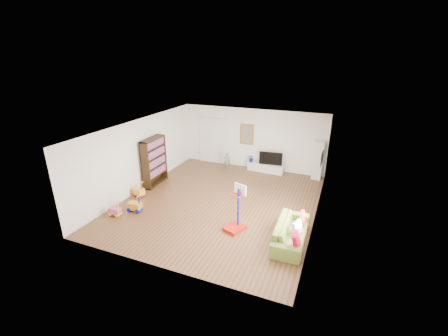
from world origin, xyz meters
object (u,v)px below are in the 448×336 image
at_px(bookshelf, 154,162).
at_px(media_console, 266,168).
at_px(basketball_hoop, 235,209).
at_px(sofa, 291,232).

bearing_deg(bookshelf, media_console, 35.90).
bearing_deg(basketball_hoop, media_console, 115.13).
relative_size(bookshelf, basketball_hoop, 1.33).
distance_m(sofa, basketball_hoop, 1.71).
xyz_separation_m(media_console, bookshelf, (-3.75, -2.96, 0.76)).
xyz_separation_m(bookshelf, sofa, (5.77, -1.90, -0.65)).
distance_m(bookshelf, basketball_hoop, 4.57).
bearing_deg(sofa, bookshelf, 70.54).
relative_size(sofa, basketball_hoop, 1.41).
xyz_separation_m(media_console, basketball_hoop, (0.36, -4.93, 0.53)).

